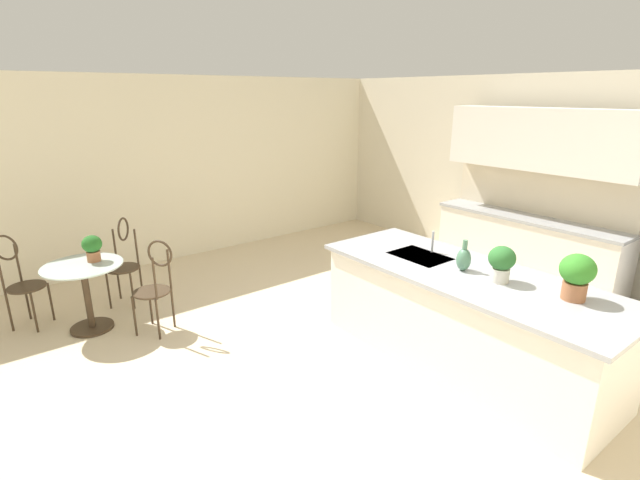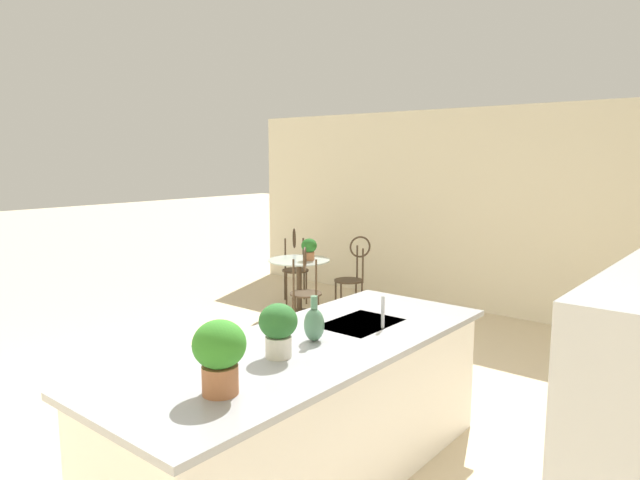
# 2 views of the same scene
# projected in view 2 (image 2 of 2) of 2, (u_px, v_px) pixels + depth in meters

# --- Properties ---
(ground_plane) EXTENTS (40.00, 40.00, 0.00)m
(ground_plane) POSITION_uv_depth(u_px,v_px,m) (251.00, 425.00, 4.40)
(ground_plane) COLOR beige
(wall_left_window) EXTENTS (0.12, 7.80, 2.70)m
(wall_left_window) POSITION_uv_depth(u_px,v_px,m) (484.00, 211.00, 7.46)
(wall_left_window) COLOR beige
(wall_left_window) RESTS_ON ground
(kitchen_island) EXTENTS (2.80, 1.06, 0.92)m
(kitchen_island) POSITION_uv_depth(u_px,v_px,m) (310.00, 412.00, 3.57)
(kitchen_island) COLOR white
(kitchen_island) RESTS_ON ground
(bistro_table) EXTENTS (0.80, 0.80, 0.74)m
(bistro_table) POSITION_uv_depth(u_px,v_px,m) (299.00, 282.00, 7.39)
(bistro_table) COLOR #3D2D1E
(bistro_table) RESTS_ON ground
(chair_near_window) EXTENTS (0.53, 0.53, 1.04)m
(chair_near_window) POSITION_uv_depth(u_px,v_px,m) (305.00, 285.00, 6.61)
(chair_near_window) COLOR #3D2D1E
(chair_near_window) RESTS_ON ground
(chair_by_island) EXTENTS (0.54, 0.54, 1.04)m
(chair_by_island) POSITION_uv_depth(u_px,v_px,m) (295.00, 262.00, 8.09)
(chair_by_island) COLOR #3D2D1E
(chair_by_island) RESTS_ON ground
(chair_toward_desk) EXTENTS (0.53, 0.53, 1.04)m
(chair_toward_desk) POSITION_uv_depth(u_px,v_px,m) (353.00, 272.00, 7.39)
(chair_toward_desk) COLOR #3D2D1E
(chair_toward_desk) RESTS_ON ground
(sink_faucet) EXTENTS (0.02, 0.02, 0.22)m
(sink_faucet) POSITION_uv_depth(u_px,v_px,m) (383.00, 312.00, 3.80)
(sink_faucet) COLOR #B2B5BA
(sink_faucet) RESTS_ON kitchen_island
(potted_plant_on_table) EXTENTS (0.20, 0.20, 0.28)m
(potted_plant_on_table) POSITION_uv_depth(u_px,v_px,m) (309.00, 248.00, 7.28)
(potted_plant_on_table) COLOR #9E603D
(potted_plant_on_table) RESTS_ON bistro_table
(potted_plant_counter_near) EXTENTS (0.22, 0.22, 0.31)m
(potted_plant_counter_near) POSITION_uv_depth(u_px,v_px,m) (278.00, 327.00, 3.24)
(potted_plant_counter_near) COLOR beige
(potted_plant_counter_near) RESTS_ON kitchen_island
(potted_plant_counter_far) EXTENTS (0.26, 0.26, 0.37)m
(potted_plant_counter_far) POSITION_uv_depth(u_px,v_px,m) (220.00, 352.00, 2.73)
(potted_plant_counter_far) COLOR #9E603D
(potted_plant_counter_far) RESTS_ON kitchen_island
(vase_on_counter) EXTENTS (0.13, 0.13, 0.29)m
(vase_on_counter) POSITION_uv_depth(u_px,v_px,m) (314.00, 324.00, 3.53)
(vase_on_counter) COLOR #4C7A5B
(vase_on_counter) RESTS_ON kitchen_island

